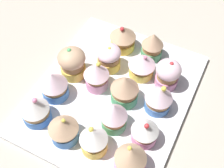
{
  "coord_description": "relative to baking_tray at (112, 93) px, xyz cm",
  "views": [
    {
      "loc": [
        -35.65,
        -17.98,
        57.09
      ],
      "look_at": [
        0.0,
        0.0,
        4.2
      ],
      "focal_mm": 47.78,
      "sensor_mm": 36.0,
      "label": 1
    }
  ],
  "objects": [
    {
      "name": "cupcake_11",
      "position": [
        6.49,
        4.12,
        4.02
      ],
      "size": [
        5.75,
        5.75,
        6.96
      ],
      "color": "#EFC651",
      "rests_on": "baking_tray"
    },
    {
      "name": "cupcake_0",
      "position": [
        -14.43,
        -11.09,
        4.45
      ],
      "size": [
        6.09,
        6.09,
        7.92
      ],
      "color": "pink",
      "rests_on": "baking_tray"
    },
    {
      "name": "cupcake_13",
      "position": [
        -13.39,
        11.17,
        4.09
      ],
      "size": [
        6.1,
        6.1,
        7.28
      ],
      "color": "#477AC6",
      "rests_on": "baking_tray"
    },
    {
      "name": "cupcake_5",
      "position": [
        -7.62,
        -4.28,
        4.59
      ],
      "size": [
        5.63,
        5.63,
        7.71
      ],
      "color": "#4C9E6B",
      "rests_on": "baking_tray"
    },
    {
      "name": "cupcake_12",
      "position": [
        13.86,
        3.96,
        4.25
      ],
      "size": [
        6.61,
        6.61,
        7.34
      ],
      "color": "#EFC651",
      "rests_on": "baking_tray"
    },
    {
      "name": "cupcake_2",
      "position": [
        0.73,
        -10.76,
        4.3
      ],
      "size": [
        5.97,
        5.97,
        7.52
      ],
      "color": "#477AC6",
      "rests_on": "baking_tray"
    },
    {
      "name": "cupcake_15",
      "position": [
        0.71,
        10.65,
        4.66
      ],
      "size": [
        6.44,
        6.44,
        8.16
      ],
      "color": "#EFC651",
      "rests_on": "baking_tray"
    },
    {
      "name": "cupcake_1",
      "position": [
        -7.7,
        -11.17,
        4.05
      ],
      "size": [
        5.56,
        5.56,
        6.99
      ],
      "color": "pink",
      "rests_on": "baking_tray"
    },
    {
      "name": "cupcake_9",
      "position": [
        -14.6,
        3.43,
        4.12
      ],
      "size": [
        6.19,
        6.19,
        7.01
      ],
      "color": "#477AC6",
      "rests_on": "baking_tray"
    },
    {
      "name": "cupcake_6",
      "position": [
        -0.62,
        -3.38,
        4.57
      ],
      "size": [
        6.18,
        6.18,
        7.84
      ],
      "color": "#4C9E6B",
      "rests_on": "baking_tray"
    },
    {
      "name": "cupcake_7",
      "position": [
        7.81,
        -3.84,
        3.9
      ],
      "size": [
        6.34,
        6.34,
        6.57
      ],
      "color": "#EFC651",
      "rests_on": "baking_tray"
    },
    {
      "name": "cupcake_14",
      "position": [
        -6.35,
        11.15,
        4.27
      ],
      "size": [
        6.21,
        6.21,
        7.19
      ],
      "color": "#477AC6",
      "rests_on": "baking_tray"
    },
    {
      "name": "cupcake_8",
      "position": [
        14.37,
        -3.76,
        4.43
      ],
      "size": [
        5.35,
        5.35,
        7.52
      ],
      "color": "#4C9E6B",
      "rests_on": "baking_tray"
    },
    {
      "name": "baking_tray",
      "position": [
        0.0,
        0.0,
        0.0
      ],
      "size": [
        41.2,
        34.15,
        1.2
      ],
      "color": "silver",
      "rests_on": "ground_plane"
    },
    {
      "name": "cupcake_3",
      "position": [
        7.83,
        -10.17,
        4.36
      ],
      "size": [
        5.74,
        5.74,
        7.59
      ],
      "color": "pink",
      "rests_on": "baking_tray"
    },
    {
      "name": "ground_plane",
      "position": [
        0.0,
        0.0,
        -2.1
      ],
      "size": [
        180.0,
        180.0,
        3.0
      ],
      "primitive_type": "cube",
      "color": "#B2A899"
    },
    {
      "name": "cupcake_10",
      "position": [
        0.37,
        3.9,
        4.35
      ],
      "size": [
        5.8,
        5.8,
        7.46
      ],
      "color": "pink",
      "rests_on": "baking_tray"
    },
    {
      "name": "cupcake_4",
      "position": [
        -14.0,
        -3.1,
        4.12
      ],
      "size": [
        5.62,
        5.62,
        7.17
      ],
      "color": "#EFC651",
      "rests_on": "baking_tray"
    }
  ]
}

